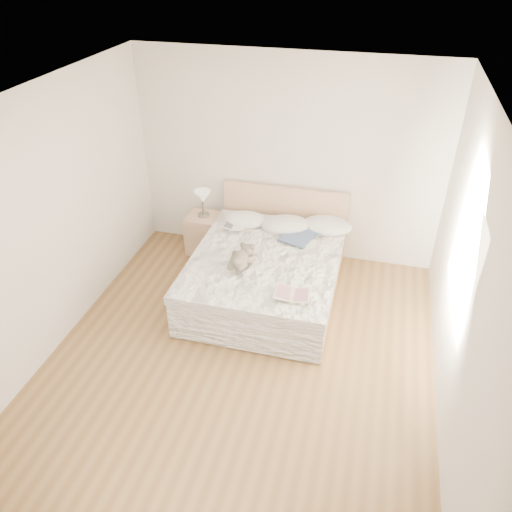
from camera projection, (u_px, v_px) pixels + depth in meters
name	position (u px, v px, depth m)	size (l,w,h in m)	color
floor	(241.00, 358.00, 5.34)	(4.00, 4.50, 0.00)	brown
ceiling	(235.00, 106.00, 3.85)	(4.00, 4.50, 0.00)	white
wall_back	(287.00, 160.00, 6.42)	(4.00, 0.02, 2.70)	silver
wall_front	(125.00, 464.00, 2.78)	(4.00, 0.02, 2.70)	silver
wall_left	(48.00, 225.00, 5.02)	(0.02, 4.50, 2.70)	silver
wall_right	(467.00, 285.00, 4.18)	(0.02, 4.50, 2.70)	silver
window	(465.00, 255.00, 4.37)	(0.02, 1.30, 1.10)	white
bed	(267.00, 272.00, 6.13)	(1.72, 2.14, 1.00)	tan
nightstand	(204.00, 234.00, 6.96)	(0.45, 0.40, 0.56)	tan
table_lamp	(203.00, 198.00, 6.68)	(0.30, 0.30, 0.36)	#504B46
pillow_left	(245.00, 220.00, 6.56)	(0.56, 0.39, 0.17)	white
pillow_middle	(285.00, 225.00, 6.45)	(0.64, 0.45, 0.19)	silver
pillow_right	(327.00, 225.00, 6.44)	(0.64, 0.45, 0.19)	white
blouse	(300.00, 234.00, 6.27)	(0.57, 0.61, 0.02)	navy
photo_book	(234.00, 227.00, 6.43)	(0.29, 0.20, 0.02)	white
childrens_book	(292.00, 294.00, 5.24)	(0.39, 0.26, 0.03)	beige
teddy_bear	(239.00, 264.00, 5.67)	(0.26, 0.37, 0.20)	#60584C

